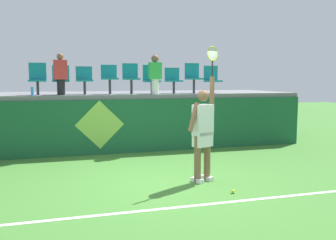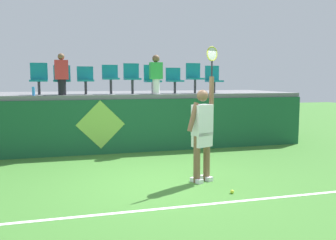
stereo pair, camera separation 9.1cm
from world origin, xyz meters
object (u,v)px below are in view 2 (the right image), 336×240
(stadium_chair_5, at_px, (152,78))
(spectator_1, at_px, (62,74))
(water_bottle, at_px, (33,91))
(stadium_chair_2, at_px, (85,78))
(stadium_chair_8, at_px, (213,78))
(tennis_ball, at_px, (232,192))
(stadium_chair_3, at_px, (110,77))
(stadium_chair_6, at_px, (174,79))
(tennis_player, at_px, (202,130))
(spectator_0, at_px, (156,74))
(stadium_chair_0, at_px, (39,77))
(stadium_chair_4, at_px, (132,76))
(stadium_chair_1, at_px, (62,78))
(stadium_chair_7, at_px, (194,76))

(stadium_chair_5, xyz_separation_m, spectator_1, (-2.48, -0.42, 0.11))
(water_bottle, distance_m, stadium_chair_2, 1.44)
(stadium_chair_8, bearing_deg, spectator_1, -174.47)
(tennis_ball, bearing_deg, stadium_chair_3, 108.63)
(stadium_chair_3, bearing_deg, tennis_ball, -71.37)
(stadium_chair_6, bearing_deg, tennis_player, -98.12)
(tennis_ball, bearing_deg, spectator_0, 94.95)
(stadium_chair_0, distance_m, spectator_1, 0.73)
(water_bottle, xyz_separation_m, stadium_chair_4, (2.58, 0.53, 0.37))
(stadium_chair_1, bearing_deg, stadium_chair_5, 0.14)
(tennis_ball, bearing_deg, stadium_chair_5, 94.45)
(stadium_chair_3, xyz_separation_m, stadium_chair_7, (2.47, 0.01, 0.03))
(stadium_chair_4, xyz_separation_m, spectator_1, (-1.89, -0.42, 0.06))
(tennis_ball, bearing_deg, stadium_chair_6, 86.30)
(stadium_chair_3, bearing_deg, stadium_chair_5, 0.52)
(tennis_ball, xyz_separation_m, stadium_chair_2, (-2.23, 4.59, 1.95))
(tennis_ball, bearing_deg, tennis_player, 105.49)
(stadium_chair_1, relative_size, stadium_chair_8, 0.96)
(stadium_chair_1, bearing_deg, tennis_player, -55.19)
(stadium_chair_3, bearing_deg, tennis_player, -70.67)
(stadium_chair_6, bearing_deg, spectator_1, -172.49)
(tennis_ball, xyz_separation_m, stadium_chair_6, (0.30, 4.59, 1.94))
(stadium_chair_2, xyz_separation_m, stadium_chair_3, (0.68, -0.00, 0.04))
(stadium_chair_8, bearing_deg, spectator_0, -166.11)
(stadium_chair_2, bearing_deg, tennis_player, -61.96)
(stadium_chair_1, xyz_separation_m, stadium_chair_7, (3.76, 0.00, 0.07))
(stadium_chair_0, height_order, stadium_chair_4, stadium_chair_4)
(stadium_chair_0, relative_size, stadium_chair_2, 1.11)
(stadium_chair_8, bearing_deg, stadium_chair_4, -179.92)
(stadium_chair_5, bearing_deg, water_bottle, -170.41)
(stadium_chair_0, height_order, stadium_chair_2, stadium_chair_0)
(stadium_chair_0, xyz_separation_m, stadium_chair_3, (1.88, -0.01, 0.01))
(stadium_chair_1, distance_m, stadium_chair_3, 1.29)
(stadium_chair_0, relative_size, spectator_1, 0.79)
(tennis_ball, bearing_deg, spectator_1, 124.19)
(water_bottle, bearing_deg, stadium_chair_8, 6.04)
(tennis_player, xyz_separation_m, stadium_chair_6, (0.53, 3.74, 0.98))
(stadium_chair_4, height_order, spectator_0, spectator_0)
(stadium_chair_0, distance_m, stadium_chair_4, 2.48)
(stadium_chair_3, distance_m, stadium_chair_4, 0.60)
(stadium_chair_6, height_order, spectator_0, spectator_0)
(tennis_player, xyz_separation_m, water_bottle, (-3.29, 3.21, 0.67))
(tennis_ball, distance_m, stadium_chair_6, 5.00)
(stadium_chair_7, height_order, spectator_1, spectator_1)
(water_bottle, bearing_deg, tennis_player, -44.30)
(tennis_player, distance_m, stadium_chair_8, 4.26)
(stadium_chair_1, height_order, stadium_chair_2, stadium_chair_1)
(stadium_chair_4, bearing_deg, stadium_chair_6, -0.25)
(tennis_ball, xyz_separation_m, stadium_chair_4, (-0.95, 4.60, 2.01))
(tennis_player, bearing_deg, spectator_1, 128.04)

